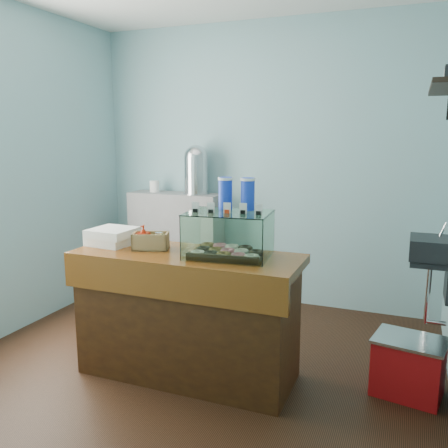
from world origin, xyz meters
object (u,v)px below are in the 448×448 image
at_px(display_case, 230,231).
at_px(coffee_urn, 196,169).
at_px(red_cooler, 408,366).
at_px(counter, 187,314).

height_order(display_case, coffee_urn, coffee_urn).
bearing_deg(red_cooler, display_case, -158.06).
height_order(display_case, red_cooler, display_case).
xyz_separation_m(display_case, red_cooler, (1.18, 0.24, -0.87)).
xyz_separation_m(counter, red_cooler, (1.48, 0.30, -0.26)).
relative_size(counter, red_cooler, 3.19).
relative_size(coffee_urn, red_cooler, 1.00).
bearing_deg(display_case, coffee_urn, 116.60).
bearing_deg(counter, coffee_urn, 112.58).
bearing_deg(coffee_urn, counter, -67.42).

